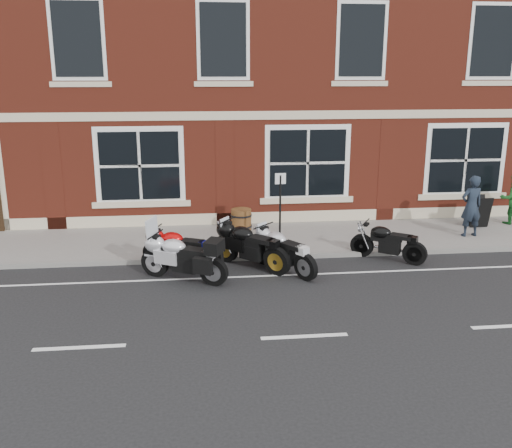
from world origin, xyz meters
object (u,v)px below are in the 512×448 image
object	(u,v)px
pedestrian_right	(512,199)
parking_sign	(280,205)
a_board_sign	(479,211)
moto_sport_black	(250,244)
moto_sport_red	(180,247)
barrel_planter	(241,220)
moto_sport_silver	(283,249)
moto_naked_black	(387,241)
pedestrian_left	(471,206)
moto_touring_silver	(181,256)

from	to	relation	value
pedestrian_right	parking_sign	xyz separation A→B (m)	(-7.41, -1.67, 0.38)
a_board_sign	parking_sign	world-z (taller)	parking_sign
moto_sport_black	a_board_sign	xyz separation A→B (m)	(7.15, 2.56, -0.00)
moto_sport_red	barrel_planter	world-z (taller)	moto_sport_red
moto_sport_black	parking_sign	bearing A→B (deg)	5.93
moto_sport_black	moto_sport_silver	distance (m)	0.85
pedestrian_right	barrel_planter	xyz separation A→B (m)	(-8.29, -0.04, -0.44)
moto_sport_red	moto_sport_black	size ratio (longest dim) A/B	1.10
moto_sport_silver	moto_naked_black	xyz separation A→B (m)	(2.74, 0.54, -0.05)
a_board_sign	barrel_planter	xyz separation A→B (m)	(-7.13, 0.22, -0.13)
moto_naked_black	parking_sign	world-z (taller)	parking_sign
moto_sport_red	pedestrian_left	world-z (taller)	pedestrian_left
moto_sport_black	parking_sign	distance (m)	1.61
moto_naked_black	pedestrian_left	bearing A→B (deg)	-27.05
pedestrian_left	parking_sign	xyz separation A→B (m)	(-5.52, -0.51, 0.29)
moto_sport_silver	moto_sport_black	bearing A→B (deg)	121.07
moto_sport_red	moto_sport_silver	world-z (taller)	moto_sport_silver
a_board_sign	parking_sign	bearing A→B (deg)	-169.38
moto_naked_black	parking_sign	distance (m)	2.88
moto_naked_black	parking_sign	size ratio (longest dim) A/B	0.83
pedestrian_right	moto_sport_silver	bearing A→B (deg)	30.56
moto_sport_silver	pedestrian_left	size ratio (longest dim) A/B	1.06
moto_touring_silver	moto_sport_silver	xyz separation A→B (m)	(2.41, 0.34, -0.04)
a_board_sign	moto_naked_black	bearing A→B (deg)	-149.03
moto_sport_silver	moto_touring_silver	bearing A→B (deg)	153.82
moto_sport_red	parking_sign	distance (m)	2.89
moto_naked_black	pedestrian_right	bearing A→B (deg)	-25.15
moto_touring_silver	barrel_planter	size ratio (longest dim) A/B	2.94
moto_touring_silver	a_board_sign	distance (m)	9.37
moto_touring_silver	pedestrian_left	size ratio (longest dim) A/B	1.15
pedestrian_left	a_board_sign	bearing A→B (deg)	-134.94
moto_sport_red	moto_sport_silver	bearing A→B (deg)	-75.45
moto_touring_silver	pedestrian_left	world-z (taller)	pedestrian_left
moto_sport_black	moto_sport_silver	size ratio (longest dim) A/B	0.94
pedestrian_left	barrel_planter	bearing A→B (deg)	-16.18
a_board_sign	moto_sport_black	bearing A→B (deg)	-162.47
moto_touring_silver	moto_naked_black	size ratio (longest dim) A/B	1.20
moto_sport_red	a_board_sign	distance (m)	9.17
pedestrian_right	pedestrian_left	bearing A→B (deg)	39.27
pedestrian_right	a_board_sign	size ratio (longest dim) A/B	1.64
moto_sport_black	moto_sport_silver	bearing A→B (deg)	-70.40
pedestrian_right	a_board_sign	xyz separation A→B (m)	(-1.17, -0.26, -0.30)
moto_touring_silver	moto_sport_silver	size ratio (longest dim) A/B	1.08
moto_naked_black	moto_sport_black	bearing A→B (deg)	129.12
parking_sign	pedestrian_left	bearing A→B (deg)	2.02
moto_naked_black	parking_sign	xyz separation A→B (m)	(-2.60, 0.96, 0.77)
moto_touring_silver	moto_sport_red	world-z (taller)	moto_touring_silver
pedestrian_right	a_board_sign	world-z (taller)	pedestrian_right
moto_naked_black	moto_sport_silver	bearing A→B (deg)	137.26
moto_touring_silver	a_board_sign	size ratio (longest dim) A/B	2.11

